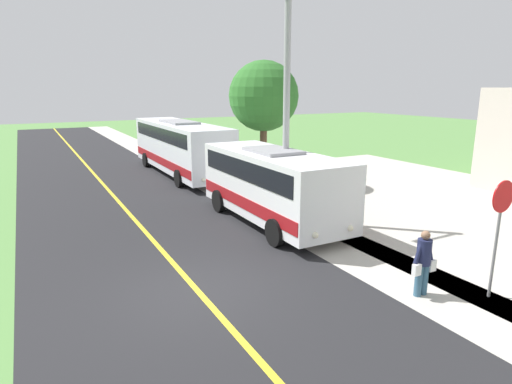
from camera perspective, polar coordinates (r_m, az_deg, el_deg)
The scene contains 10 objects.
ground_plane at distance 11.01m, azimuth -7.83°, elevation -12.91°, with size 120.00×120.00×0.00m, color #548442.
road_surface at distance 11.01m, azimuth -7.83°, elevation -12.90°, with size 8.00×100.00×0.01m, color black.
sidewalk at distance 13.53m, azimuth 13.42°, elevation -7.95°, with size 2.40×100.00×0.01m, color #B2ADA3.
road_centre_line at distance 11.01m, azimuth -7.83°, elevation -12.87°, with size 0.16×100.00×0.00m, color gold.
shuttle_bus_front at distance 15.77m, azimuth 2.22°, elevation 1.29°, with size 2.67×7.29×2.76m.
transit_bus_rear at distance 25.26m, azimuth -10.10°, elevation 6.18°, with size 2.68×10.65×3.09m.
pedestrian_with_bags at distance 11.09m, azimuth 21.40°, elevation -8.59°, with size 0.72×0.34×1.65m.
stop_sign at distance 11.39m, azimuth 29.74°, elevation -3.15°, with size 0.76×0.07×2.88m.
street_light_pole at distance 15.52m, azimuth 3.71°, elevation 11.98°, with size 1.97×0.24×8.08m.
tree_curbside at distance 21.89m, azimuth 1.02°, elevation 12.59°, with size 3.50×3.50×6.27m.
Camera 1 is at (3.36, 9.27, 4.91)m, focal length 30.01 mm.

